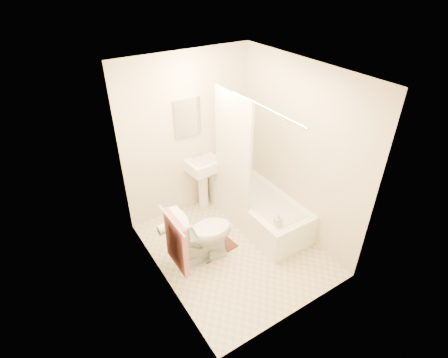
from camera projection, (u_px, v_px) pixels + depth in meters
floor at (234, 249)px, 4.77m from camera, size 2.40×2.40×0.00m
ceiling at (238, 72)px, 3.47m from camera, size 2.40×2.40×0.00m
wall_back at (188, 137)px, 4.97m from camera, size 2.00×0.02×2.40m
wall_left at (157, 202)px, 3.67m from camera, size 0.02×2.40×2.40m
wall_right at (298, 153)px, 4.58m from camera, size 0.02×2.40×2.40m
mirror at (188, 118)px, 4.80m from camera, size 0.40×0.03×0.55m
curtain_rod at (254, 102)px, 3.90m from camera, size 0.03×1.70×0.03m
shower_curtain at (233, 150)px, 4.60m from camera, size 0.04×0.80×1.55m
towel_bar at (171, 221)px, 3.57m from camera, size 0.02×0.60×0.02m
towel at (176, 243)px, 3.75m from camera, size 0.06×0.45×0.66m
toilet_paper at (163, 229)px, 4.06m from camera, size 0.11×0.12×0.12m
toilet at (202, 234)px, 4.43m from camera, size 0.86×0.54×0.80m
sink at (204, 182)px, 5.34m from camera, size 0.50×0.41×0.92m
bathtub at (259, 208)px, 5.15m from camera, size 0.72×1.65×0.46m
bath_mat at (214, 246)px, 4.80m from camera, size 0.57×0.45×0.02m
soap_bottle at (278, 220)px, 4.42m from camera, size 0.09×0.09×0.19m
scrub_brush at (233, 178)px, 5.39m from camera, size 0.08×0.20×0.04m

